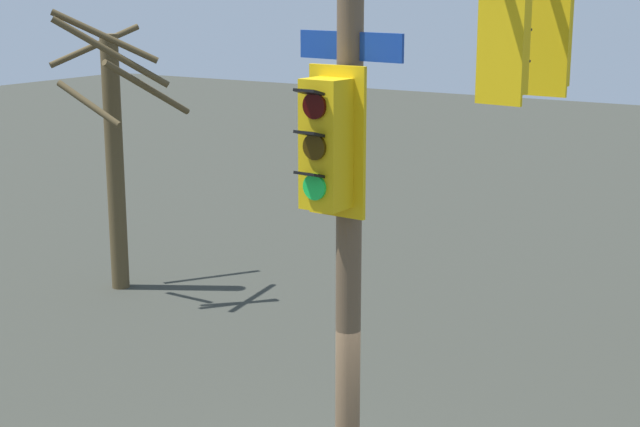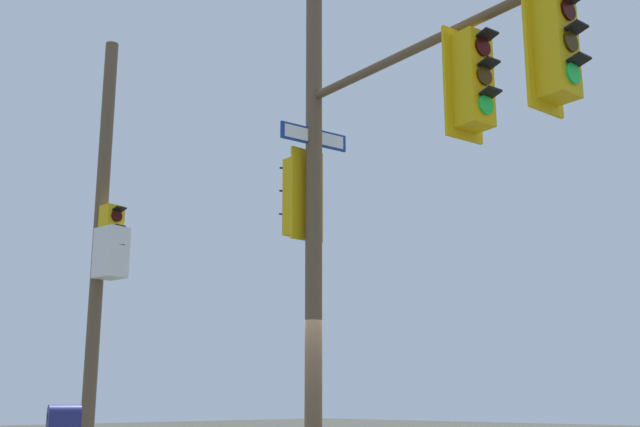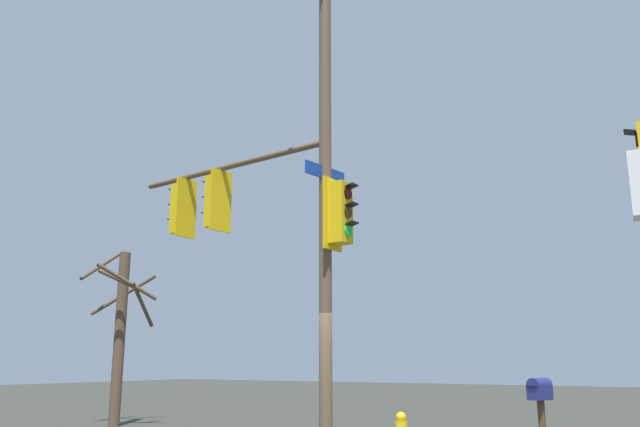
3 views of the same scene
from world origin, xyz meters
TOP-DOWN VIEW (x-y plane):
  - main_signal_pole_assembly at (0.23, 1.41)m, footprint 3.95×5.71m
  - bare_tree_across_street at (-7.87, 5.86)m, footprint 2.58×2.57m

SIDE VIEW (x-z plane):
  - bare_tree_across_street at x=-7.87m, z-range 0.14..5.30m
  - main_signal_pole_assembly at x=0.23m, z-range 0.51..9.27m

